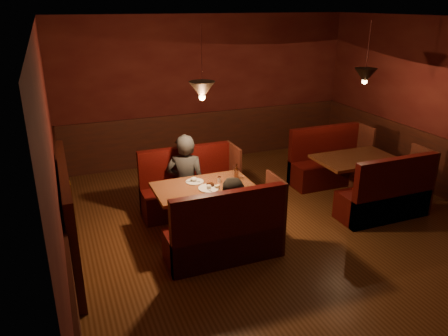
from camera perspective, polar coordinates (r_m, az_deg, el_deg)
name	(u,v)px	position (r m, az deg, el deg)	size (l,w,h in m)	color
room	(276,167)	(5.83, 6.82, 0.18)	(6.02, 7.02, 2.92)	#4E2910
main_table	(205,197)	(6.09, -2.51, -3.78)	(1.36, 0.82, 0.95)	#55250F
main_bench_far	(190,191)	(6.86, -4.49, -3.06)	(1.49, 0.53, 1.02)	black
main_bench_near	(227,237)	(5.56, 0.35, -9.06)	(1.49, 0.53, 1.02)	black
second_table	(355,168)	(7.48, 16.70, -0.04)	(1.30, 0.83, 0.73)	#55250F
second_bench_far	(328,165)	(8.15, 13.42, 0.37)	(1.43, 0.54, 1.02)	black
second_bench_near	(387,198)	(7.04, 20.52, -3.73)	(1.43, 0.54, 1.02)	black
diner_a	(185,164)	(6.57, -5.09, 0.50)	(0.60, 0.39, 1.64)	#2B2B2B
diner_b	(235,204)	(5.54, 1.49, -4.77)	(0.68, 0.53, 1.40)	#2E2A26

